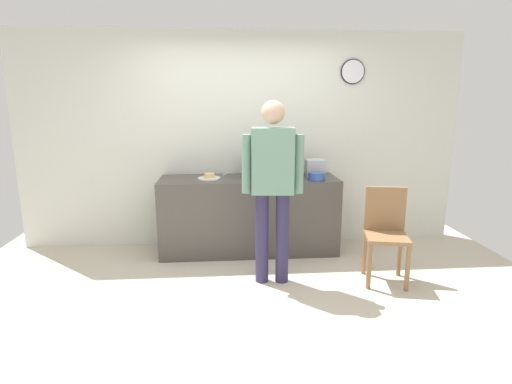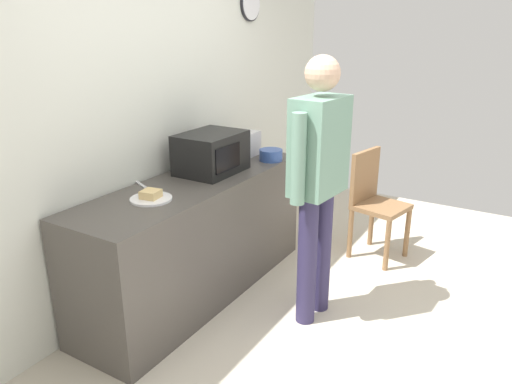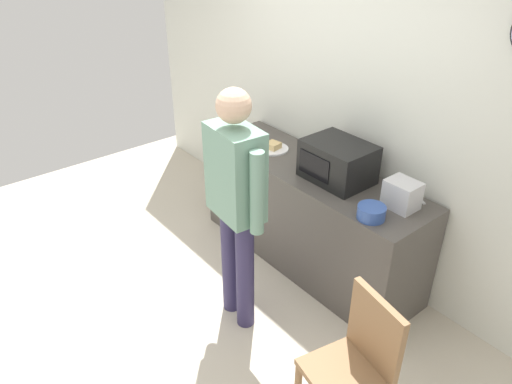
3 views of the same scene
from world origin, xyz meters
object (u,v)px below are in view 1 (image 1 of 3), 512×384
Objects in this scene: person_standing at (273,179)px; sandwich_plate at (209,177)px; spoon_utensil at (225,174)px; toaster at (315,168)px; microwave at (269,165)px; fork_utensil at (312,173)px; wooden_chair at (386,230)px; salad_bowl at (317,176)px.

sandwich_plate is at bearing 126.01° from person_standing.
person_standing reaches higher than spoon_utensil.
toaster is at bearing 3.73° from sandwich_plate.
sandwich_plate is (-0.70, -0.03, -0.13)m from microwave.
fork_utensil is 0.10× the size of person_standing.
toaster is 0.22m from fork_utensil.
person_standing is (0.63, -0.87, 0.14)m from sandwich_plate.
sandwich_plate is at bearing 152.89° from wooden_chair.
fork_utensil is (1.27, 0.28, -0.02)m from sandwich_plate.
wooden_chair is at bearing -36.55° from spoon_utensil.
microwave is at bearing 85.50° from person_standing.
microwave is 1.51m from wooden_chair.
wooden_chair is at bearing -1.83° from person_standing.
salad_bowl is 1.12× the size of spoon_utensil.
wooden_chair is (1.58, -1.17, -0.38)m from spoon_utensil.
spoon_utensil is 1.23m from person_standing.
microwave is 0.57m from salad_bowl.
spoon_utensil is (-1.08, -0.01, 0.00)m from fork_utensil.
spoon_utensil is at bearing 111.35° from person_standing.
salad_bowl is 1.13m from spoon_utensil.
salad_bowl reaches higher than fork_utensil.
spoon_utensil is at bearing -179.34° from fork_utensil.
spoon_utensil is 0.18× the size of wooden_chair.
person_standing is 1.90× the size of wooden_chair.
salad_bowl is (0.52, -0.22, -0.10)m from microwave.
wooden_chair reaches higher than fork_utensil.
toaster is at bearing 117.40° from wooden_chair.
person_standing is (-0.59, -0.68, 0.11)m from salad_bowl.
spoon_utensil is (-0.51, 0.23, -0.15)m from microwave.
salad_bowl is 0.86× the size of toaster.
microwave is 2.94× the size of fork_utensil.
fork_utensil is at bearing 112.84° from wooden_chair.
microwave is at bearing 156.92° from salad_bowl.
fork_utensil is (0.01, 0.20, -0.10)m from toaster.
microwave reaches higher than spoon_utensil.
wooden_chair reaches higher than spoon_utensil.
fork_utensil is 1.00× the size of spoon_utensil.
salad_bowl is at bearing -97.81° from toaster.
sandwich_plate is 0.33m from spoon_utensil.
salad_bowl is 1.12× the size of fork_utensil.
microwave is at bearing -156.63° from fork_utensil.
wooden_chair is at bearing -67.16° from fork_utensil.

